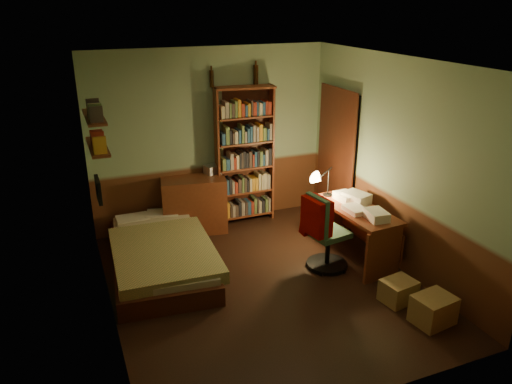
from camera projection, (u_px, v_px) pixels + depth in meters
name	position (u px, v px, depth m)	size (l,w,h in m)	color
floor	(264.00, 285.00, 5.99)	(3.50, 4.00, 0.02)	black
ceiling	(265.00, 61.00, 5.04)	(3.50, 4.00, 0.02)	silver
wall_back	(211.00, 139.00, 7.25)	(3.50, 0.02, 2.60)	gray
wall_left	(100.00, 206.00, 4.90)	(0.02, 4.00, 2.60)	gray
wall_right	(396.00, 164.00, 6.13)	(0.02, 4.00, 2.60)	gray
wall_front	(368.00, 267.00, 3.78)	(3.50, 0.02, 2.60)	gray
doorway	(337.00, 159.00, 7.35)	(0.06, 0.90, 2.00)	black
door_trim	(335.00, 159.00, 7.34)	(0.02, 0.98, 2.08)	#39180E
bed	(160.00, 245.00, 6.26)	(1.14, 2.13, 0.63)	olive
dresser	(194.00, 205.00, 7.24)	(0.91, 0.46, 0.81)	#602B17
mini_stereo	(213.00, 169.00, 7.30)	(0.23, 0.18, 0.12)	#B2B2B7
bookshelf	(245.00, 156.00, 7.38)	(0.88, 0.27, 2.05)	#602B17
bottle_left	(212.00, 79.00, 6.90)	(0.06, 0.06, 0.23)	black
bottle_right	(256.00, 75.00, 7.13)	(0.07, 0.07, 0.27)	black
desk	(354.00, 233.00, 6.51)	(0.54, 1.30, 0.70)	#602B17
paper_stack	(356.00, 198.00, 6.54)	(0.25, 0.34, 0.13)	silver
desk_lamp	(329.00, 175.00, 6.69)	(0.17, 0.17, 0.58)	black
office_chair	(329.00, 234.00, 6.22)	(0.46, 0.40, 0.91)	#396344
red_jacket	(326.00, 188.00, 5.83)	(0.21, 0.38, 0.45)	#A10802
wall_shelf_lower	(98.00, 147.00, 5.78)	(0.20, 0.90, 0.03)	#602B17
wall_shelf_upper	(94.00, 117.00, 5.65)	(0.20, 0.90, 0.03)	#602B17
framed_picture	(98.00, 190.00, 5.45)	(0.04, 0.32, 0.26)	black
cardboard_box_a	(433.00, 310.00, 5.23)	(0.41, 0.33, 0.31)	olive
cardboard_box_b	(398.00, 291.00, 5.62)	(0.36, 0.30, 0.26)	olive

